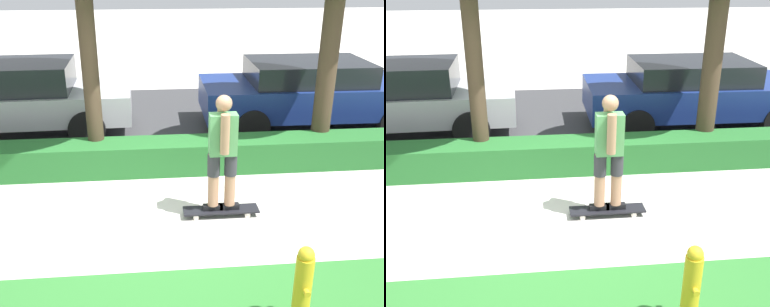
# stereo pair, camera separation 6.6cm
# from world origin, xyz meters

# --- Properties ---
(ground_plane) EXTENTS (60.00, 60.00, 0.00)m
(ground_plane) POSITION_xyz_m (0.00, 0.00, 0.00)
(ground_plane) COLOR beige
(street_asphalt) EXTENTS (12.85, 5.00, 0.01)m
(street_asphalt) POSITION_xyz_m (0.00, 4.20, 0.00)
(street_asphalt) COLOR #38383A
(street_asphalt) RESTS_ON ground_plane
(hedge_row) EXTENTS (12.85, 0.60, 0.50)m
(hedge_row) POSITION_xyz_m (0.00, 1.60, 0.25)
(hedge_row) COLOR #236028
(hedge_row) RESTS_ON ground_plane
(skateboard) EXTENTS (1.00, 0.24, 0.09)m
(skateboard) POSITION_xyz_m (0.57, 0.12, 0.08)
(skateboard) COLOR black
(skateboard) RESTS_ON ground_plane
(skater_person) EXTENTS (0.48, 0.40, 1.55)m
(skater_person) POSITION_xyz_m (0.57, 0.12, 0.92)
(skater_person) COLOR black
(skater_person) RESTS_ON skateboard
(parked_car_front) EXTENTS (4.13, 1.85, 1.40)m
(parked_car_front) POSITION_xyz_m (-2.77, 3.58, 0.74)
(parked_car_front) COLOR #B7B7BC
(parked_car_front) RESTS_ON ground_plane
(parked_car_middle) EXTENTS (4.43, 1.82, 1.34)m
(parked_car_middle) POSITION_xyz_m (2.90, 3.54, 0.72)
(parked_car_middle) COLOR navy
(parked_car_middle) RESTS_ON ground_plane
(fire_hydrant) EXTENTS (0.16, 0.26, 0.84)m
(fire_hydrant) POSITION_xyz_m (0.98, -1.88, 0.42)
(fire_hydrant) COLOR gold
(fire_hydrant) RESTS_ON ground_plane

